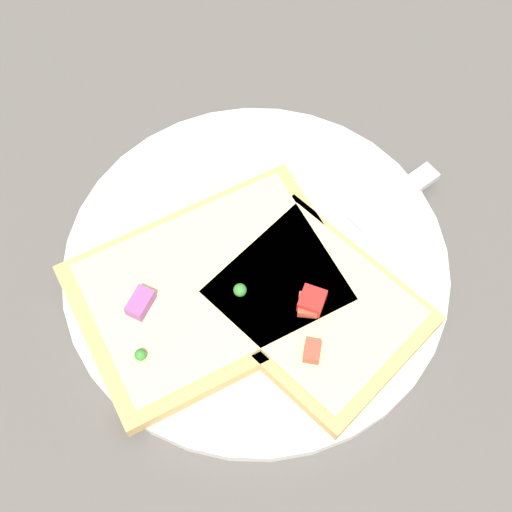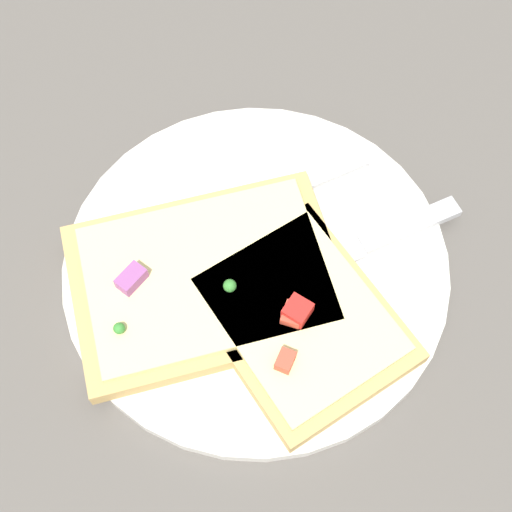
{
  "view_description": "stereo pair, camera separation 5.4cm",
  "coord_description": "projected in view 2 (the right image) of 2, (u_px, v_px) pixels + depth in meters",
  "views": [
    {
      "loc": [
        -0.03,
        0.24,
        0.5
      ],
      "look_at": [
        0.0,
        0.0,
        0.02
      ],
      "focal_mm": 50.0,
      "sensor_mm": 36.0,
      "label": 1
    },
    {
      "loc": [
        -0.08,
        0.23,
        0.5
      ],
      "look_at": [
        0.0,
        0.0,
        0.02
      ],
      "focal_mm": 50.0,
      "sensor_mm": 36.0,
      "label": 2
    }
  ],
  "objects": [
    {
      "name": "ground_plane",
      "position": [
        256.0,
        269.0,
        0.56
      ],
      "size": [
        4.0,
        4.0,
        0.0
      ],
      "primitive_type": "plane",
      "color": "#56514C"
    },
    {
      "name": "plate",
      "position": [
        256.0,
        265.0,
        0.55
      ],
      "size": [
        0.3,
        0.3,
        0.01
      ],
      "color": "silver",
      "rests_on": "ground"
    },
    {
      "name": "fork",
      "position": [
        242.0,
        210.0,
        0.57
      ],
      "size": [
        0.16,
        0.16,
        0.01
      ],
      "rotation": [
        0.0,
        0.0,
        7.08
      ],
      "color": "#B7B7BC",
      "rests_on": "plate"
    },
    {
      "name": "knife",
      "position": [
        351.0,
        250.0,
        0.55
      ],
      "size": [
        0.17,
        0.17,
        0.01
      ],
      "rotation": [
        0.0,
        0.0,
        7.06
      ],
      "color": "#B7B7BC",
      "rests_on": "plate"
    },
    {
      "name": "pizza_slice_main",
      "position": [
        206.0,
        279.0,
        0.53
      ],
      "size": [
        0.24,
        0.23,
        0.03
      ],
      "rotation": [
        0.0,
        0.0,
        3.75
      ],
      "color": "tan",
      "rests_on": "plate"
    },
    {
      "name": "pizza_slice_corner",
      "position": [
        299.0,
        318.0,
        0.52
      ],
      "size": [
        0.19,
        0.18,
        0.03
      ],
      "rotation": [
        0.0,
        0.0,
        2.5
      ],
      "color": "tan",
      "rests_on": "plate"
    },
    {
      "name": "crumb_scatter",
      "position": [
        219.0,
        242.0,
        0.55
      ],
      "size": [
        0.07,
        0.14,
        0.01
      ],
      "color": "tan",
      "rests_on": "plate"
    }
  ]
}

